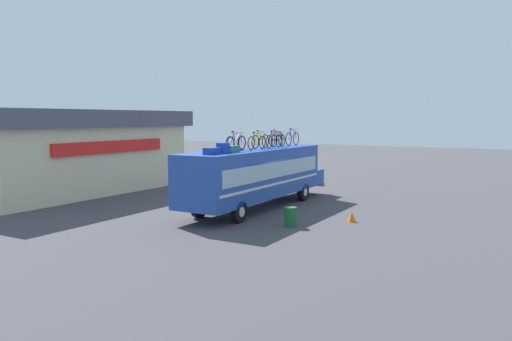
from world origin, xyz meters
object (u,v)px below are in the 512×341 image
rooftop_bicycle_1 (236,143)px  rooftop_bicycle_6 (278,140)px  rooftop_bicycle_4 (260,141)px  rooftop_bicycle_7 (276,139)px  rooftop_bicycle_8 (292,138)px  rooftop_bicycle_5 (274,140)px  bus (257,173)px  luggage_bag_2 (223,148)px  trash_bin (290,217)px  rooftop_bicycle_2 (237,142)px  luggage_bag_3 (233,149)px  luggage_bag_1 (212,151)px  rooftop_bicycle_3 (257,142)px  traffic_cone (352,217)px

rooftop_bicycle_1 → rooftop_bicycle_6: (4.12, -0.10, -0.03)m
rooftop_bicycle_4 → rooftop_bicycle_7: 2.51m
rooftop_bicycle_8 → rooftop_bicycle_5: bearing=-176.4°
bus → rooftop_bicycle_4: size_ratio=6.66×
luggage_bag_2 → rooftop_bicycle_5: 4.78m
trash_bin → rooftop_bicycle_6: bearing=32.4°
rooftop_bicycle_2 → trash_bin: 5.11m
luggage_bag_3 → rooftop_bicycle_4: (3.19, 0.36, 0.24)m
luggage_bag_1 → rooftop_bicycle_3: 4.03m
luggage_bag_2 → traffic_cone: (2.75, -4.96, -3.03)m
rooftop_bicycle_1 → rooftop_bicycle_5: bearing=-5.6°
rooftop_bicycle_3 → traffic_cone: bearing=-94.9°
rooftop_bicycle_8 → luggage_bag_1: bearing=-179.0°
rooftop_bicycle_5 → trash_bin: bearing=-144.4°
bus → trash_bin: bearing=-131.6°
rooftop_bicycle_5 → rooftop_bicycle_8: 2.51m
rooftop_bicycle_1 → rooftop_bicycle_6: size_ratio=1.06×
luggage_bag_2 → rooftop_bicycle_7: 6.48m
rooftop_bicycle_1 → rooftop_bicycle_8: rooftop_bicycle_8 is taller
rooftop_bicycle_2 → rooftop_bicycle_4: 1.72m
luggage_bag_3 → rooftop_bicycle_5: bearing=0.0°
trash_bin → rooftop_bicycle_7: bearing=32.6°
rooftop_bicycle_6 → luggage_bag_3: bearing=-177.4°
luggage_bag_1 → rooftop_bicycle_7: (7.28, 0.72, 0.24)m
traffic_cone → luggage_bag_1: bearing=125.8°
luggage_bag_2 → rooftop_bicycle_8: bearing=1.2°
rooftop_bicycle_4 → traffic_cone: size_ratio=3.90×
rooftop_bicycle_1 → rooftop_bicycle_3: size_ratio=0.99×
luggage_bag_2 → trash_bin: (0.55, -3.03, -2.84)m
rooftop_bicycle_2 → luggage_bag_2: bearing=-162.1°
rooftop_bicycle_1 → rooftop_bicycle_4: bearing=1.0°
rooftop_bicycle_8 → rooftop_bicycle_6: bearing=177.8°
luggage_bag_3 → rooftop_bicycle_3: 2.42m
rooftop_bicycle_8 → traffic_cone: 7.55m
rooftop_bicycle_6 → bus: bearing=176.9°
luggage_bag_3 → rooftop_bicycle_3: size_ratio=0.41×
luggage_bag_2 → rooftop_bicycle_5: bearing=0.0°
rooftop_bicycle_5 → rooftop_bicycle_7: (1.67, 0.74, 0.00)m
luggage_bag_1 → rooftop_bicycle_4: rooftop_bicycle_4 is taller
luggage_bag_1 → luggage_bag_3: size_ratio=0.94×
traffic_cone → bus: bearing=81.5°
luggage_bag_1 → rooftop_bicycle_3: bearing=1.5°
traffic_cone → rooftop_bicycle_1: bearing=102.8°
rooftop_bicycle_4 → rooftop_bicycle_1: bearing=-179.0°
rooftop_bicycle_1 → luggage_bag_2: bearing=-168.4°
luggage_bag_2 → luggage_bag_3: size_ratio=0.74×
rooftop_bicycle_4 → luggage_bag_1: bearing=-176.0°
rooftop_bicycle_2 → traffic_cone: 6.54m
luggage_bag_1 → rooftop_bicycle_7: rooftop_bicycle_7 is taller
luggage_bag_2 → rooftop_bicycle_1: bearing=11.6°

